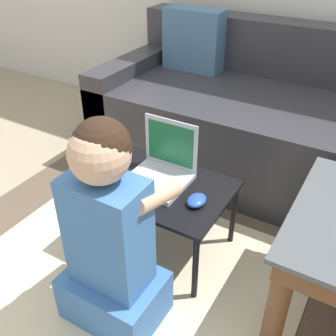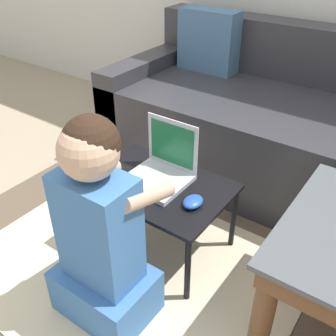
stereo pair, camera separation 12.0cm
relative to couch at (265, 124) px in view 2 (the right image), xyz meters
name	(u,v)px [view 2 (the right image)]	position (x,y,z in m)	size (l,w,h in m)	color
ground_plane	(144,267)	(-0.06, -1.04, -0.29)	(16.00, 16.00, 0.00)	gray
area_rug	(131,270)	(-0.10, -1.08, -0.29)	(1.87, 1.42, 0.01)	brown
couch	(265,124)	(0.00, 0.00, 0.00)	(1.73, 0.89, 0.83)	#2D2D33
laptop_desk	(158,191)	(-0.10, -0.88, 0.01)	(0.60, 0.42, 0.34)	black
laptop	(160,171)	(-0.11, -0.85, 0.09)	(0.25, 0.24, 0.25)	#B7BCC6
computer_mouse	(193,202)	(0.10, -0.92, 0.07)	(0.07, 0.09, 0.03)	#234CB2
person_seated	(100,235)	(-0.04, -1.28, 0.09)	(0.35, 0.37, 0.82)	#3D70B2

